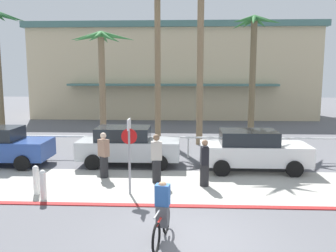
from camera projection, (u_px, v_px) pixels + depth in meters
name	position (u px, v px, depth m)	size (l,w,h in m)	color
ground_plane	(188.00, 151.00, 18.87)	(80.00, 80.00, 0.00)	#5B5B60
sidewalk_strip	(189.00, 186.00, 13.14)	(44.00, 4.00, 0.02)	#ADAAA0
curb_paint	(190.00, 206.00, 11.16)	(44.00, 0.24, 0.03)	maroon
building_backdrop	(174.00, 71.00, 34.19)	(25.07, 9.56, 8.16)	beige
rail_fence	(188.00, 141.00, 17.26)	(23.43, 0.08, 1.04)	white
stop_sign_bike_lane	(129.00, 145.00, 12.01)	(0.52, 0.56, 2.56)	gray
bollard_0	(36.00, 180.00, 12.17)	(0.20, 0.20, 1.00)	white
bollard_1	(43.00, 185.00, 11.64)	(0.20, 0.20, 1.00)	white
palm_tree_1	(101.00, 57.00, 20.63)	(3.70, 3.50, 6.33)	#846B4C
palm_tree_2	(158.00, 26.00, 21.61)	(3.16, 3.13, 9.14)	#846B4C
palm_tree_3	(201.00, 8.00, 19.59)	(2.92, 3.10, 10.13)	#846B4C
palm_tree_4	(253.00, 50.00, 20.46)	(2.90, 3.23, 7.18)	brown
car_silver_1	(128.00, 146.00, 16.01)	(4.40, 2.02, 1.69)	#B2B7BC
car_white_2	(253.00, 150.00, 15.08)	(4.40, 2.02, 1.69)	white
cyclist_red_0	(162.00, 213.00, 8.86)	(0.38, 1.81, 1.50)	black
pedestrian_0	(157.00, 160.00, 13.40)	(0.41, 0.34, 1.83)	#232326
pedestrian_1	(104.00, 157.00, 14.06)	(0.48, 0.45, 1.78)	#232326
pedestrian_2	(205.00, 165.00, 13.02)	(0.34, 0.42, 1.70)	#232326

